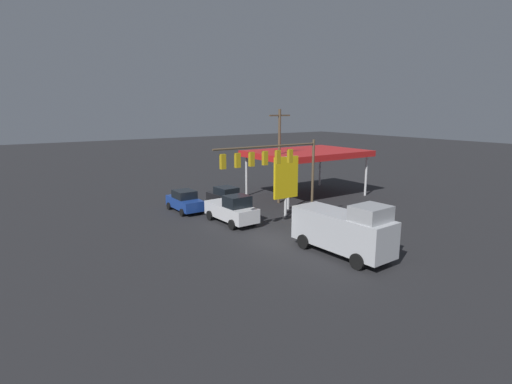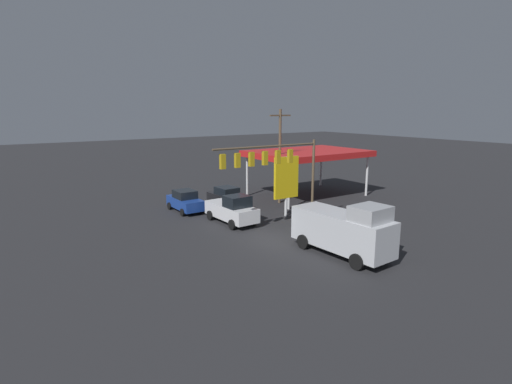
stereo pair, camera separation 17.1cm
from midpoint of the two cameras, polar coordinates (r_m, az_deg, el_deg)
name	(u,v)px [view 1 (the left image)]	position (r m, az deg, el deg)	size (l,w,h in m)	color
ground_plane	(272,240)	(28.46, 2.12, -6.81)	(200.00, 200.00, 0.00)	#262628
traffic_signal_assembly	(272,163)	(28.94, 2.16, 4.22)	(8.93, 0.43, 6.76)	brown
utility_pole	(279,154)	(38.62, 3.21, 5.44)	(2.40, 0.26, 9.07)	brown
gas_station_canopy	(307,154)	(42.24, 7.15, 5.45)	(11.76, 8.28, 4.82)	red
price_sign	(286,179)	(33.83, 4.15, 1.92)	(2.44, 0.27, 5.16)	silver
pickup_parked	(232,210)	(32.21, -3.58, -2.55)	(2.41, 5.27, 2.40)	silver
delivery_truck	(344,229)	(25.59, 12.27, -5.24)	(2.83, 6.91, 3.58)	silver
sedan_waiting	(226,197)	(37.49, -4.38, -0.76)	(2.27, 4.50, 1.93)	black
sedan_far	(185,201)	(36.46, -10.29, -1.28)	(2.09, 4.41, 1.93)	navy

